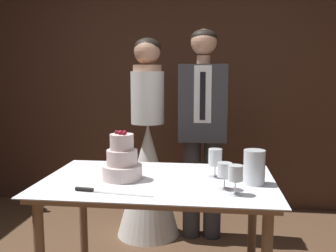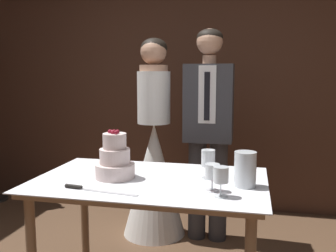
# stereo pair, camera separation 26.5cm
# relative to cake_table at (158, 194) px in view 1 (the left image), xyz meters

# --- Properties ---
(wall_back) EXTENTS (5.50, 0.12, 2.73)m
(wall_back) POSITION_rel_cake_table_xyz_m (-0.04, 1.81, 0.68)
(wall_back) COLOR #472B1E
(wall_back) RESTS_ON ground_plane
(cake_table) EXTENTS (1.36, 0.86, 0.77)m
(cake_table) POSITION_rel_cake_table_xyz_m (0.00, 0.00, 0.00)
(cake_table) COLOR #8E6B4C
(cake_table) RESTS_ON ground_plane
(tiered_cake) EXTENTS (0.24, 0.24, 0.29)m
(tiered_cake) POSITION_rel_cake_table_xyz_m (-0.21, -0.02, 0.19)
(tiered_cake) COLOR beige
(tiered_cake) RESTS_ON cake_table
(cake_knife) EXTENTS (0.43, 0.08, 0.02)m
(cake_knife) POSITION_rel_cake_table_xyz_m (-0.28, -0.28, 0.10)
(cake_knife) COLOR silver
(cake_knife) RESTS_ON cake_table
(wine_glass_near) EXTENTS (0.08, 0.08, 0.15)m
(wine_glass_near) POSITION_rel_cake_table_xyz_m (0.38, -0.15, 0.19)
(wine_glass_near) COLOR silver
(wine_glass_near) RESTS_ON cake_table
(wine_glass_middle) EXTENTS (0.08, 0.08, 0.16)m
(wine_glass_middle) POSITION_rel_cake_table_xyz_m (0.44, -0.23, 0.20)
(wine_glass_middle) COLOR silver
(wine_glass_middle) RESTS_ON cake_table
(wine_glass_far) EXTENTS (0.08, 0.08, 0.17)m
(wine_glass_far) POSITION_rel_cake_table_xyz_m (0.33, 0.09, 0.20)
(wine_glass_far) COLOR silver
(wine_glass_far) RESTS_ON cake_table
(hurricane_candle) EXTENTS (0.12, 0.12, 0.20)m
(hurricane_candle) POSITION_rel_cake_table_xyz_m (0.55, -0.03, 0.18)
(hurricane_candle) COLOR silver
(hurricane_candle) RESTS_ON cake_table
(bride) EXTENTS (0.54, 0.54, 1.69)m
(bride) POSITION_rel_cake_table_xyz_m (-0.23, 0.97, -0.06)
(bride) COLOR white
(bride) RESTS_ON ground_plane
(groom) EXTENTS (0.39, 0.25, 1.76)m
(groom) POSITION_rel_cake_table_xyz_m (0.23, 0.97, 0.30)
(groom) COLOR #38383D
(groom) RESTS_ON ground_plane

